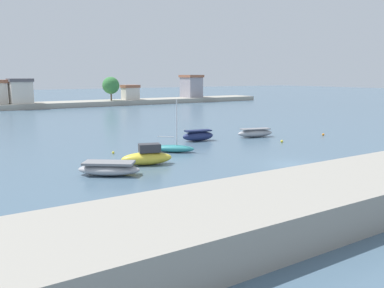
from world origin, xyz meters
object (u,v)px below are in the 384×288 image
moored_boat_1 (147,157)px  mooring_buoy_2 (282,141)px  mooring_buoy_1 (113,153)px  moored_boat_4 (255,133)px  mooring_buoy_0 (323,135)px  moored_boat_3 (198,136)px  moored_boat_0 (109,169)px  moored_boat_2 (174,148)px

moored_boat_1 → mooring_buoy_2: 17.55m
moored_boat_1 → mooring_buoy_1: (-0.63, 5.90, -0.54)m
moored_boat_4 → mooring_buoy_0: bearing=-10.8°
mooring_buoy_1 → mooring_buoy_2: 18.48m
moored_boat_4 → mooring_buoy_1: moored_boat_4 is taller
moored_boat_3 → moored_boat_1: bearing=-134.6°
moored_boat_3 → mooring_buoy_1: size_ratio=15.88×
moored_boat_0 → moored_boat_3: (14.34, 9.64, 0.11)m
mooring_buoy_1 → mooring_buoy_2: bearing=-12.3°
moored_boat_0 → mooring_buoy_0: moored_boat_0 is taller
moored_boat_0 → moored_boat_1: moored_boat_1 is taller
moored_boat_0 → mooring_buoy_2: moored_boat_0 is taller
moored_boat_1 → mooring_buoy_2: bearing=23.3°
moored_boat_4 → mooring_buoy_2: moored_boat_4 is taller
moored_boat_0 → moored_boat_2: bearing=68.0°
moored_boat_2 → moored_boat_3: (5.74, 4.40, 0.21)m
moored_boat_2 → mooring_buoy_1: moored_boat_2 is taller
moored_boat_1 → mooring_buoy_1: moored_boat_1 is taller
moored_boat_2 → mooring_buoy_1: 5.75m
moored_boat_0 → moored_boat_4: size_ratio=1.03×
mooring_buoy_0 → mooring_buoy_2: 8.06m
moored_boat_2 → mooring_buoy_2: moored_boat_2 is taller
moored_boat_0 → moored_boat_4: 23.19m
moored_boat_1 → moored_boat_2: (4.62, 3.57, -0.28)m
moored_boat_4 → mooring_buoy_2: 4.70m
mooring_buoy_2 → moored_boat_4: bearing=86.9°
moored_boat_1 → moored_boat_3: size_ratio=1.15×
moored_boat_3 → mooring_buoy_0: moored_boat_3 is taller
moored_boat_2 → moored_boat_3: bearing=78.1°
mooring_buoy_1 → moored_boat_4: bearing=2.3°
moored_boat_4 → mooring_buoy_1: bearing=-162.9°
moored_boat_3 → mooring_buoy_1: moored_boat_3 is taller
moored_boat_0 → moored_boat_4: moored_boat_4 is taller
mooring_buoy_1 → moored_boat_1: bearing=-83.9°
moored_boat_1 → moored_boat_2: 5.84m
moored_boat_2 → mooring_buoy_1: size_ratio=20.82×
mooring_buoy_0 → mooring_buoy_1: (-26.06, 2.97, -0.03)m
moored_boat_1 → moored_boat_4: size_ratio=0.96×
moored_boat_1 → moored_boat_3: (10.36, 7.97, -0.07)m
moored_boat_4 → mooring_buoy_1: (-18.31, -0.74, -0.38)m
moored_boat_3 → mooring_buoy_0: size_ratio=13.04×
mooring_buoy_0 → mooring_buoy_2: (-8.00, -0.96, -0.00)m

